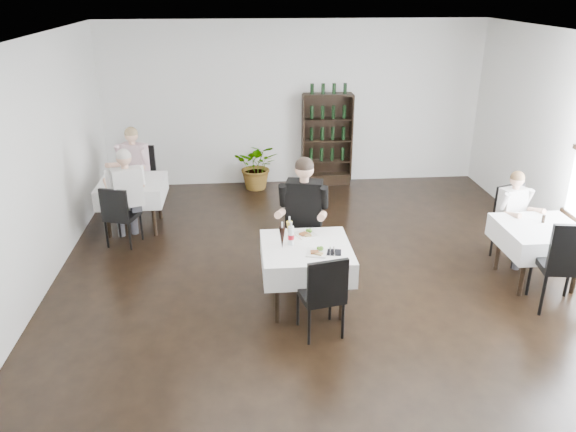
% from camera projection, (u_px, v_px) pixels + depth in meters
% --- Properties ---
extents(room_shell, '(9.00, 9.00, 9.00)m').
position_uv_depth(room_shell, '(334.00, 186.00, 6.22)').
color(room_shell, black).
rests_on(room_shell, ground).
extents(wine_shelf, '(0.90, 0.28, 1.75)m').
position_uv_depth(wine_shelf, '(327.00, 141.00, 10.49)').
color(wine_shelf, black).
rests_on(wine_shelf, ground).
extents(main_table, '(1.03, 1.03, 0.77)m').
position_uv_depth(main_table, '(306.00, 258.00, 6.54)').
color(main_table, black).
rests_on(main_table, ground).
extents(left_table, '(0.98, 0.98, 0.77)m').
position_uv_depth(left_table, '(133.00, 190.00, 8.64)').
color(left_table, black).
rests_on(left_table, ground).
extents(right_table, '(0.98, 0.98, 0.77)m').
position_uv_depth(right_table, '(540.00, 237.00, 7.06)').
color(right_table, black).
rests_on(right_table, ground).
extents(potted_tree, '(0.91, 0.83, 0.89)m').
position_uv_depth(potted_tree, '(257.00, 166.00, 10.39)').
color(potted_tree, '#2D5A1F').
rests_on(potted_tree, ground).
extents(main_chair_far, '(0.48, 0.48, 0.95)m').
position_uv_depth(main_chair_far, '(304.00, 236.00, 7.29)').
color(main_chair_far, black).
rests_on(main_chair_far, ground).
extents(main_chair_near, '(0.53, 0.53, 0.97)m').
position_uv_depth(main_chair_near, '(323.00, 291.00, 5.95)').
color(main_chair_near, black).
rests_on(main_chair_near, ground).
extents(left_chair_far, '(0.52, 0.53, 1.09)m').
position_uv_depth(left_chair_far, '(140.00, 175.00, 9.32)').
color(left_chair_far, black).
rests_on(left_chair_far, ground).
extents(left_chair_near, '(0.53, 0.53, 0.92)m').
position_uv_depth(left_chair_near, '(119.00, 213.00, 8.06)').
color(left_chair_near, black).
rests_on(left_chair_near, ground).
extents(right_chair_far, '(0.61, 0.61, 1.03)m').
position_uv_depth(right_chair_far, '(513.00, 218.00, 7.71)').
color(right_chair_far, black).
rests_on(right_chair_far, ground).
extents(right_chair_near, '(0.60, 0.61, 1.16)m').
position_uv_depth(right_chair_near, '(565.00, 260.00, 6.40)').
color(right_chair_near, black).
rests_on(right_chair_near, ground).
extents(diner_main, '(0.67, 0.71, 1.62)m').
position_uv_depth(diner_main, '(303.00, 211.00, 7.01)').
color(diner_main, '#414149').
rests_on(diner_main, ground).
extents(diner_left_far, '(0.66, 0.69, 1.47)m').
position_uv_depth(diner_left_far, '(132.00, 165.00, 9.07)').
color(diner_left_far, '#414149').
rests_on(diner_left_far, ground).
extents(diner_left_near, '(0.64, 0.67, 1.45)m').
position_uv_depth(diner_left_near, '(126.00, 189.00, 8.07)').
color(diner_left_near, '#414149').
rests_on(diner_left_near, ground).
extents(diner_right_far, '(0.54, 0.58, 1.28)m').
position_uv_depth(diner_right_far, '(516.00, 210.00, 7.55)').
color(diner_right_far, '#414149').
rests_on(diner_right_far, ground).
extents(plate_far, '(0.30, 0.30, 0.07)m').
position_uv_depth(plate_far, '(306.00, 234.00, 6.75)').
color(plate_far, white).
rests_on(plate_far, main_table).
extents(plate_near, '(0.28, 0.28, 0.07)m').
position_uv_depth(plate_near, '(317.00, 252.00, 6.29)').
color(plate_near, white).
rests_on(plate_near, main_table).
extents(pilsner_dark, '(0.08, 0.08, 0.33)m').
position_uv_depth(pilsner_dark, '(282.00, 238.00, 6.37)').
color(pilsner_dark, black).
rests_on(pilsner_dark, main_table).
extents(pilsner_lager, '(0.07, 0.07, 0.32)m').
position_uv_depth(pilsner_lager, '(289.00, 231.00, 6.54)').
color(pilsner_lager, gold).
rests_on(pilsner_lager, main_table).
extents(coke_bottle, '(0.07, 0.07, 0.29)m').
position_uv_depth(coke_bottle, '(291.00, 236.00, 6.47)').
color(coke_bottle, silver).
rests_on(coke_bottle, main_table).
extents(napkin_cutlery, '(0.23, 0.23, 0.02)m').
position_uv_depth(napkin_cutlery, '(332.00, 252.00, 6.32)').
color(napkin_cutlery, black).
rests_on(napkin_cutlery, main_table).
extents(pepper_mill, '(0.05, 0.05, 0.10)m').
position_uv_depth(pepper_mill, '(543.00, 219.00, 7.09)').
color(pepper_mill, black).
rests_on(pepper_mill, right_table).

